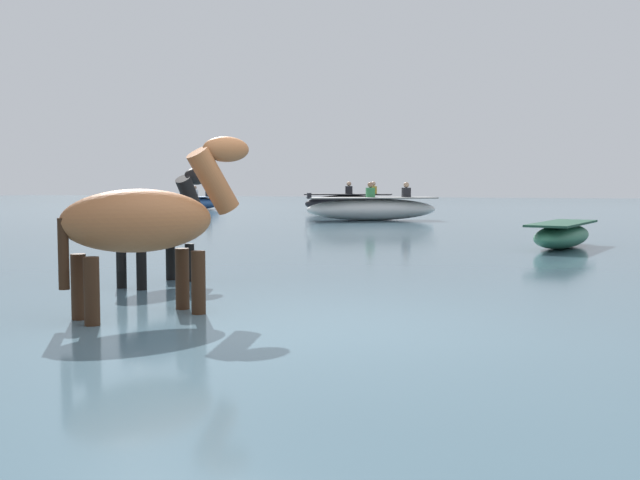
% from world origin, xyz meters
% --- Properties ---
extents(ground_plane, '(120.00, 120.00, 0.00)m').
position_xyz_m(ground_plane, '(0.00, 0.00, 0.00)').
color(ground_plane, '#756B56').
extents(water_surface, '(90.00, 90.00, 0.38)m').
position_xyz_m(water_surface, '(0.00, 10.00, 0.19)').
color(water_surface, '#476675').
rests_on(water_surface, ground).
extents(horse_lead_chestnut, '(1.41, 1.68, 2.04)m').
position_xyz_m(horse_lead_chestnut, '(-1.51, 0.01, 1.21)').
color(horse_lead_chestnut, brown).
rests_on(horse_lead_chestnut, ground).
extents(horse_trailing_black, '(0.67, 1.65, 1.78)m').
position_xyz_m(horse_trailing_black, '(-2.49, 2.04, 1.05)').
color(horse_trailing_black, black).
rests_on(horse_trailing_black, ground).
extents(boat_distant_west, '(3.57, 1.75, 1.23)m').
position_xyz_m(boat_distant_west, '(-5.72, 23.01, 0.76)').
color(boat_distant_west, black).
rests_on(boat_distant_west, water_surface).
extents(boat_far_offshore, '(1.38, 2.74, 0.47)m').
position_xyz_m(boat_far_offshore, '(2.13, 8.79, 0.62)').
color(boat_far_offshore, '#337556').
rests_on(boat_far_offshore, water_surface).
extents(boat_near_starboard, '(4.29, 3.04, 1.21)m').
position_xyz_m(boat_near_starboard, '(-3.60, 17.85, 0.75)').
color(boat_near_starboard, silver).
rests_on(boat_near_starboard, water_surface).
extents(boat_near_port, '(1.51, 3.30, 1.05)m').
position_xyz_m(boat_near_port, '(-13.02, 24.74, 0.68)').
color(boat_near_port, '#28518E').
rests_on(boat_near_port, water_surface).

